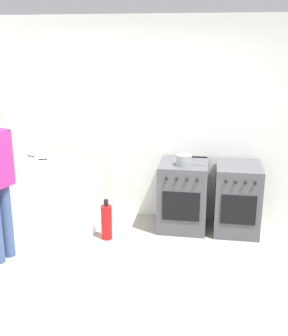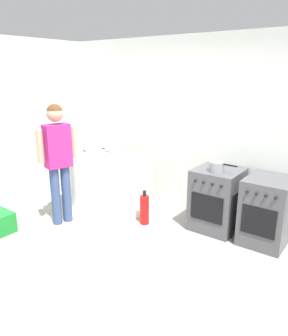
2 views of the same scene
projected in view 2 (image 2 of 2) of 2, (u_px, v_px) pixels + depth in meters
name	position (u px, v px, depth m)	size (l,w,h in m)	color
ground_plane	(123.00, 272.00, 3.56)	(8.00, 8.00, 0.00)	gray
back_wall	(209.00, 129.00, 4.70)	(6.00, 0.10, 2.60)	silver
side_wall_left	(8.00, 126.00, 4.98)	(0.10, 3.10, 2.60)	silver
counter_unit	(106.00, 181.00, 5.13)	(1.30, 0.70, 0.90)	white
oven_left	(217.00, 199.00, 4.46)	(0.59, 0.62, 0.85)	#4C4C51
oven_right	(266.00, 211.00, 4.08)	(0.54, 0.62, 0.85)	#4C4C51
pot	(217.00, 166.00, 4.24)	(0.37, 0.19, 0.13)	gray
knife_utility	(86.00, 152.00, 5.06)	(0.24, 0.12, 0.01)	silver
knife_chef	(108.00, 150.00, 5.20)	(0.31, 0.07, 0.01)	silver
knife_carving	(114.00, 152.00, 5.03)	(0.31, 0.17, 0.01)	silver
person	(58.00, 154.00, 4.47)	(0.28, 0.55, 1.69)	#384C7A
fire_extinguisher	(144.00, 209.00, 4.65)	(0.13, 0.13, 0.50)	red
larder_cabinet	(84.00, 135.00, 5.89)	(0.48, 0.44, 2.00)	white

